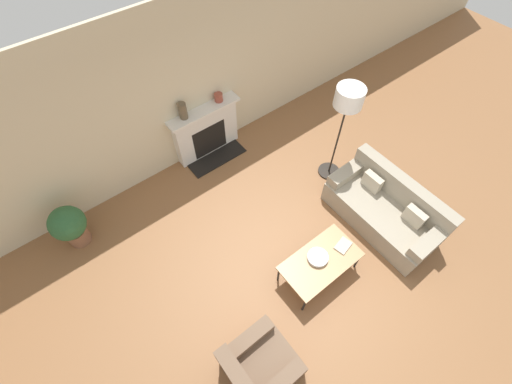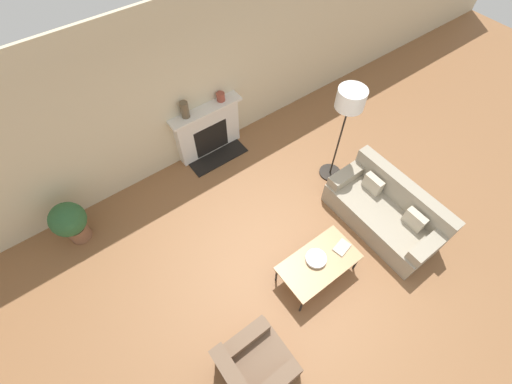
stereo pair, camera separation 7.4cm
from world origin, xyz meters
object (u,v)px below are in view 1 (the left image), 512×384
object	(u,v)px
couch	(385,209)
coffee_table	(321,261)
floor_lamp	(347,105)
mantel_vase_left	(183,111)
mantel_vase_center_left	(219,97)
fireplace	(207,132)
book	(343,246)
armchair_near	(259,367)
potted_plant	(69,225)
bowl	(318,257)

from	to	relation	value
couch	coffee_table	bearing A→B (deg)	-88.31
coffee_table	floor_lamp	distance (m)	2.33
couch	mantel_vase_left	distance (m)	3.66
couch	floor_lamp	distance (m)	1.79
coffee_table	mantel_vase_center_left	distance (m)	3.23
fireplace	book	distance (m)	3.16
armchair_near	floor_lamp	distance (m)	3.80
mantel_vase_left	potted_plant	size ratio (longest dim) A/B	0.37
fireplace	couch	size ratio (longest dim) A/B	0.74
floor_lamp	mantel_vase_left	xyz separation A→B (m)	(-1.82, 1.82, -0.41)
armchair_near	floor_lamp	size ratio (longest dim) A/B	0.43
bowl	floor_lamp	world-z (taller)	floor_lamp
coffee_table	bowl	xyz separation A→B (m)	(-0.02, 0.06, 0.07)
floor_lamp	potted_plant	size ratio (longest dim) A/B	2.37
bowl	potted_plant	xyz separation A→B (m)	(-2.61, 2.69, -0.03)
bowl	book	world-z (taller)	bowl
mantel_vase_left	mantel_vase_center_left	xyz separation A→B (m)	(0.70, -0.00, -0.07)
coffee_table	mantel_vase_center_left	bearing A→B (deg)	82.19
mantel_vase_center_left	fireplace	bearing A→B (deg)	-177.42
mantel_vase_left	bowl	bearing A→B (deg)	-85.32
coffee_table	mantel_vase_left	size ratio (longest dim) A/B	3.92
bowl	mantel_vase_left	size ratio (longest dim) A/B	1.01
fireplace	armchair_near	size ratio (longest dim) A/B	1.66
book	potted_plant	world-z (taller)	potted_plant
coffee_table	potted_plant	size ratio (longest dim) A/B	1.45
couch	fireplace	bearing A→B (deg)	-155.25
book	mantel_vase_center_left	size ratio (longest dim) A/B	1.89
armchair_near	coffee_table	distance (m)	1.61
mantel_vase_left	potted_plant	world-z (taller)	mantel_vase_left
mantel_vase_center_left	bowl	bearing A→B (deg)	-98.26
mantel_vase_center_left	couch	bearing A→B (deg)	-70.79
coffee_table	book	distance (m)	0.42
armchair_near	bowl	size ratio (longest dim) A/B	2.74
book	mantel_vase_center_left	distance (m)	3.22
couch	potted_plant	xyz separation A→B (m)	(-4.13, 2.71, 0.15)
bowl	mantel_vase_center_left	distance (m)	3.16
couch	potted_plant	world-z (taller)	couch
book	mantel_vase_left	size ratio (longest dim) A/B	0.95
mantel_vase_center_left	potted_plant	xyz separation A→B (m)	(-3.06, -0.38, -0.64)
potted_plant	mantel_vase_center_left	bearing A→B (deg)	7.00
coffee_table	fireplace	bearing A→B (deg)	88.37
book	couch	bearing A→B (deg)	-8.08
mantel_vase_left	armchair_near	bearing A→B (deg)	-108.98
couch	floor_lamp	world-z (taller)	floor_lamp
fireplace	armchair_near	bearing A→B (deg)	-113.93
coffee_table	book	size ratio (longest dim) A/B	4.13
book	potted_plant	xyz separation A→B (m)	(-3.04, 2.78, -0.00)
floor_lamp	potted_plant	xyz separation A→B (m)	(-4.18, 1.45, -1.12)
bowl	mantel_vase_left	bearing A→B (deg)	94.68
coffee_table	mantel_vase_left	bearing A→B (deg)	94.91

